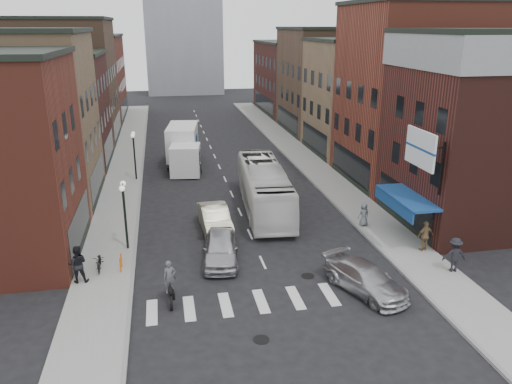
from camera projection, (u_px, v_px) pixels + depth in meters
ground at (266, 271)px, 26.67m from camera, size 160.00×160.00×0.00m
sidewalk_left at (126, 168)px, 45.61m from camera, size 3.00×74.00×0.15m
sidewalk_right at (305, 159)px, 48.65m from camera, size 3.00×74.00×0.15m
curb_left at (143, 168)px, 45.90m from camera, size 0.20×74.00×0.16m
curb_right at (290, 160)px, 48.40m from camera, size 0.20×74.00×0.16m
crosswalk_stripes at (279, 299)px, 23.88m from camera, size 12.00×2.20×0.01m
bldg_left_mid_a at (17, 120)px, 35.07m from camera, size 10.30×10.20×12.30m
bldg_left_mid_b at (48, 111)px, 44.70m from camera, size 10.30×10.20×10.30m
bldg_left_far_a at (66, 81)px, 54.46m from camera, size 10.30×12.20×13.30m
bldg_left_far_b at (84, 78)px, 67.82m from camera, size 10.30×16.20×11.30m
bldg_right_corner at (483, 130)px, 31.58m from camera, size 10.30×9.20×12.30m
bldg_right_mid_a at (413, 95)px, 40.11m from camera, size 10.30×10.20×14.30m
bldg_right_mid_b at (363, 97)px, 49.90m from camera, size 10.30×10.20×11.30m
bldg_right_far_a at (328, 80)px, 59.98m from camera, size 10.30×12.20×12.30m
bldg_right_far_b at (297, 78)px, 73.34m from camera, size 10.30×16.20×10.30m
awning_blue at (404, 199)px, 29.76m from camera, size 1.80×5.00×0.78m
billboard_sign at (422, 150)px, 26.72m from camera, size 1.52×3.00×3.70m
streetlamp_near at (124, 203)px, 28.14m from camera, size 0.32×1.22×4.11m
streetlamp_far at (134, 147)px, 41.18m from camera, size 0.32×1.22×4.11m
bike_rack at (121, 263)px, 26.35m from camera, size 0.08×0.68×0.80m
box_truck at (183, 148)px, 45.54m from camera, size 3.30×8.72×3.67m
motorcycle_rider at (170, 283)px, 23.36m from camera, size 0.62×2.09×2.13m
transit_bus at (264, 188)px, 35.03m from camera, size 3.58×11.84×3.25m
sedan_left_near at (221, 248)px, 27.47m from camera, size 2.49×4.89×1.59m
sedan_left_far at (215, 219)px, 31.63m from camera, size 1.94×4.95×1.60m
curb_car at (365, 279)px, 24.37m from camera, size 3.59×5.19×1.40m
parked_bicycle at (99, 261)px, 26.41m from camera, size 0.65×1.67×0.87m
ped_left_solo at (77, 264)px, 24.92m from camera, size 0.95×0.55×1.96m
ped_right_a at (455, 255)px, 26.04m from camera, size 1.28×0.77×1.87m
ped_right_b at (425, 236)px, 28.44m from camera, size 1.14×0.71×1.81m
ped_right_c at (364, 214)px, 32.06m from camera, size 0.83×0.63×1.53m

